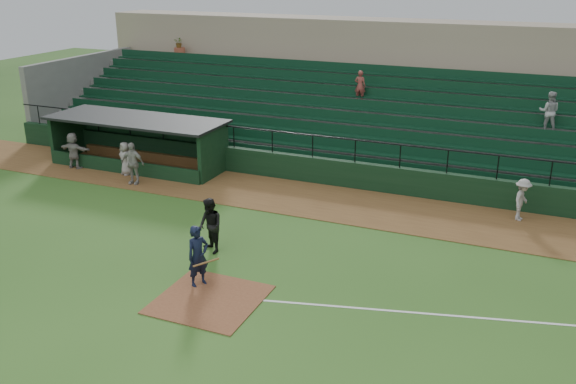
% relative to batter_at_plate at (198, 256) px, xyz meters
% --- Properties ---
extents(ground, '(90.00, 90.00, 0.00)m').
position_rel_batter_at_plate_xyz_m(ground, '(0.74, 0.32, -0.99)').
color(ground, '#305C1D').
rests_on(ground, ground).
extents(warning_track, '(40.00, 4.00, 0.03)m').
position_rel_batter_at_plate_xyz_m(warning_track, '(0.74, 8.32, -0.97)').
color(warning_track, brown).
rests_on(warning_track, ground).
extents(home_plate_dirt, '(3.00, 3.00, 0.03)m').
position_rel_batter_at_plate_xyz_m(home_plate_dirt, '(0.74, -0.68, -0.97)').
color(home_plate_dirt, brown).
rests_on(home_plate_dirt, ground).
extents(foul_line, '(17.49, 4.44, 0.01)m').
position_rel_batter_at_plate_xyz_m(foul_line, '(8.74, 1.52, -0.98)').
color(foul_line, white).
rests_on(foul_line, ground).
extents(stadium_structure, '(38.00, 13.08, 6.40)m').
position_rel_batter_at_plate_xyz_m(stadium_structure, '(0.74, 16.78, 1.31)').
color(stadium_structure, black).
rests_on(stadium_structure, ground).
extents(dugout, '(8.90, 3.20, 2.42)m').
position_rel_batter_at_plate_xyz_m(dugout, '(-9.01, 9.88, 0.34)').
color(dugout, black).
rests_on(dugout, ground).
extents(batter_at_plate, '(1.17, 0.86, 1.98)m').
position_rel_batter_at_plate_xyz_m(batter_at_plate, '(0.00, 0.00, 0.00)').
color(batter_at_plate, black).
rests_on(batter_at_plate, ground).
extents(umpire, '(1.20, 1.14, 1.95)m').
position_rel_batter_at_plate_xyz_m(umpire, '(-0.85, 2.23, -0.01)').
color(umpire, black).
rests_on(umpire, ground).
extents(runner, '(0.83, 1.19, 1.67)m').
position_rel_batter_at_plate_xyz_m(runner, '(8.84, 9.39, -0.12)').
color(runner, '#A9A49E').
rests_on(runner, warning_track).
extents(dugout_player_a, '(1.17, 0.58, 1.93)m').
position_rel_batter_at_plate_xyz_m(dugout_player_a, '(-7.62, 7.08, 0.00)').
color(dugout_player_a, '#A39E98').
rests_on(dugout_player_a, warning_track).
extents(dugout_player_b, '(0.92, 0.79, 1.59)m').
position_rel_batter_at_plate_xyz_m(dugout_player_b, '(-8.74, 8.01, -0.17)').
color(dugout_player_b, '#A09C96').
rests_on(dugout_player_b, warning_track).
extents(dugout_player_c, '(1.67, 0.59, 1.78)m').
position_rel_batter_at_plate_xyz_m(dugout_player_c, '(-11.66, 7.85, -0.07)').
color(dugout_player_c, '#9B9591').
rests_on(dugout_player_c, warning_track).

